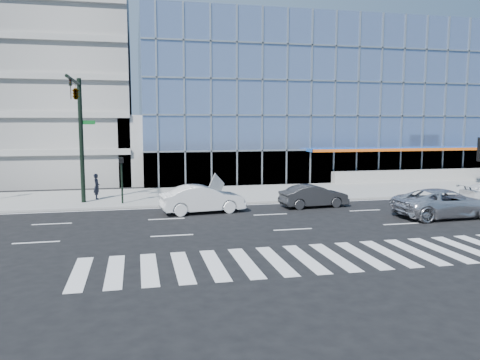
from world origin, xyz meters
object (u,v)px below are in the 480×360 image
(traffic_signal, at_px, (77,109))
(silver_suv, at_px, (445,203))
(tilted_panel, at_px, (216,187))
(pedestrian, at_px, (97,186))
(dark_sedan, at_px, (314,196))
(white_sedan, at_px, (203,199))
(ped_signal_post, at_px, (122,173))

(traffic_signal, height_order, silver_suv, traffic_signal)
(traffic_signal, height_order, tilted_panel, traffic_signal)
(pedestrian, bearing_deg, traffic_signal, 146.82)
(dark_sedan, bearing_deg, traffic_signal, 73.99)
(white_sedan, relative_size, pedestrian, 2.85)
(ped_signal_post, bearing_deg, traffic_signal, -171.48)
(tilted_panel, bearing_deg, white_sedan, -154.30)
(white_sedan, bearing_deg, traffic_signal, 59.52)
(silver_suv, height_order, pedestrian, pedestrian)
(traffic_signal, bearing_deg, dark_sedan, -10.90)
(ped_signal_post, xyz_separation_m, white_sedan, (4.73, -3.49, -1.32))
(ped_signal_post, xyz_separation_m, silver_suv, (17.88, -7.85, -1.33))
(silver_suv, bearing_deg, pedestrian, 61.32)
(traffic_signal, distance_m, tilted_panel, 10.05)
(traffic_signal, bearing_deg, silver_suv, -20.15)
(tilted_panel, bearing_deg, silver_suv, -76.51)
(traffic_signal, xyz_separation_m, ped_signal_post, (2.50, 0.37, -4.02))
(white_sedan, xyz_separation_m, dark_sedan, (7.15, 0.35, -0.11))
(ped_signal_post, relative_size, pedestrian, 1.72)
(white_sedan, height_order, pedestrian, pedestrian)
(ped_signal_post, distance_m, pedestrian, 2.99)
(dark_sedan, bearing_deg, white_sedan, 87.69)
(silver_suv, bearing_deg, dark_sedan, 50.25)
(white_sedan, bearing_deg, pedestrian, 41.71)
(ped_signal_post, distance_m, silver_suv, 19.57)
(traffic_signal, bearing_deg, white_sedan, -23.34)
(silver_suv, xyz_separation_m, pedestrian, (-19.62, 10.01, 0.22))
(silver_suv, bearing_deg, traffic_signal, 68.21)
(traffic_signal, distance_m, silver_suv, 22.36)
(ped_signal_post, distance_m, dark_sedan, 12.37)
(dark_sedan, distance_m, tilted_panel, 6.58)
(ped_signal_post, bearing_deg, silver_suv, -23.71)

